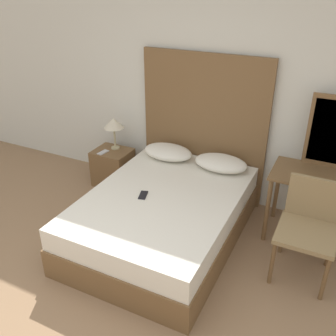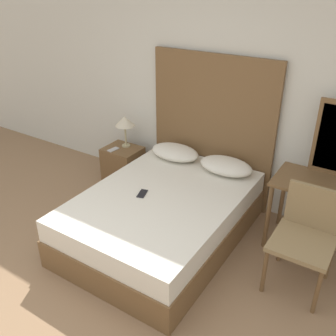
{
  "view_description": "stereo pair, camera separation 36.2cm",
  "coord_description": "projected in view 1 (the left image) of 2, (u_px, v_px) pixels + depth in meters",
  "views": [
    {
      "loc": [
        1.48,
        -1.33,
        2.45
      ],
      "look_at": [
        0.06,
        1.55,
        0.77
      ],
      "focal_mm": 40.0,
      "sensor_mm": 36.0,
      "label": 1
    },
    {
      "loc": [
        1.8,
        -1.15,
        2.45
      ],
      "look_at": [
        0.06,
        1.55,
        0.77
      ],
      "focal_mm": 40.0,
      "sensor_mm": 36.0,
      "label": 2
    }
  ],
  "objects": [
    {
      "name": "phone_on_nightstand",
      "position": [
        103.0,
        152.0,
        4.63
      ],
      "size": [
        0.09,
        0.16,
        0.01
      ],
      "color": "#B7B7BC",
      "rests_on": "nightstand"
    },
    {
      "name": "vanity_mirror",
      "position": [
        334.0,
        132.0,
        3.57
      ],
      "size": [
        0.49,
        0.03,
        0.72
      ],
      "color": "brown",
      "rests_on": "vanity_desk"
    },
    {
      "name": "chair",
      "position": [
        309.0,
        222.0,
        3.26
      ],
      "size": [
        0.49,
        0.52,
        0.88
      ],
      "color": "olive",
      "rests_on": "ground_plane"
    },
    {
      "name": "pillow_right",
      "position": [
        221.0,
        163.0,
        4.1
      ],
      "size": [
        0.59,
        0.37,
        0.16
      ],
      "color": "silver",
      "rests_on": "bed"
    },
    {
      "name": "headboard",
      "position": [
        203.0,
        128.0,
        4.31
      ],
      "size": [
        1.49,
        0.05,
        1.71
      ],
      "color": "brown",
      "rests_on": "ground_plane"
    },
    {
      "name": "vanity_desk",
      "position": [
        321.0,
        187.0,
        3.6
      ],
      "size": [
        0.95,
        0.54,
        0.73
      ],
      "color": "brown",
      "rests_on": "ground_plane"
    },
    {
      "name": "pillow_left",
      "position": [
        168.0,
        152.0,
        4.35
      ],
      "size": [
        0.59,
        0.37,
        0.16
      ],
      "color": "silver",
      "rests_on": "bed"
    },
    {
      "name": "wall_back",
      "position": [
        202.0,
        84.0,
        4.16
      ],
      "size": [
        10.0,
        0.06,
        2.7
      ],
      "color": "silver",
      "rests_on": "ground_plane"
    },
    {
      "name": "table_lamp",
      "position": [
        114.0,
        124.0,
        4.59
      ],
      "size": [
        0.25,
        0.25,
        0.41
      ],
      "color": "tan",
      "rests_on": "nightstand"
    },
    {
      "name": "phone_on_bed",
      "position": [
        143.0,
        195.0,
        3.65
      ],
      "size": [
        0.11,
        0.16,
        0.01
      ],
      "color": "black",
      "rests_on": "bed"
    },
    {
      "name": "bed",
      "position": [
        164.0,
        217.0,
        3.78
      ],
      "size": [
        1.42,
        1.98,
        0.52
      ],
      "color": "brown",
      "rests_on": "ground_plane"
    },
    {
      "name": "nightstand",
      "position": [
        113.0,
        167.0,
        4.79
      ],
      "size": [
        0.45,
        0.39,
        0.47
      ],
      "color": "brown",
      "rests_on": "ground_plane"
    }
  ]
}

